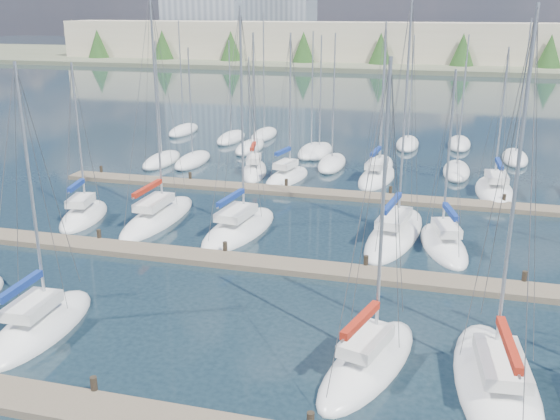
% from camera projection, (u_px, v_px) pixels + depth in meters
% --- Properties ---
extents(ground, '(400.00, 400.00, 0.00)m').
position_uv_depth(ground, '(379.00, 126.00, 74.10)').
color(ground, '#1A2A34').
rests_on(ground, ground).
extents(dock_mid, '(44.00, 1.93, 1.10)m').
position_uv_depth(dock_mid, '(290.00, 266.00, 33.66)').
color(dock_mid, '#6B5E4C').
rests_on(dock_mid, ground).
extents(dock_far, '(44.00, 1.93, 1.10)m').
position_uv_depth(dock_far, '(335.00, 195.00, 46.52)').
color(dock_far, '#6B5E4C').
rests_on(dock_far, ground).
extents(sailboat_l, '(3.93, 7.41, 11.01)m').
position_uv_depth(sailboat_l, '(444.00, 245.00, 36.65)').
color(sailboat_l, white).
rests_on(sailboat_l, ground).
extents(sailboat_q, '(3.12, 7.97, 11.51)m').
position_uv_depth(sailboat_q, '(494.00, 191.00, 47.44)').
color(sailboat_q, white).
rests_on(sailboat_q, ground).
extents(sailboat_h, '(3.61, 6.62, 10.93)m').
position_uv_depth(sailboat_h, '(84.00, 216.00, 41.69)').
color(sailboat_h, white).
rests_on(sailboat_h, ground).
extents(sailboat_e, '(3.83, 9.40, 14.40)m').
position_uv_depth(sailboat_e, '(496.00, 384.00, 23.15)').
color(sailboat_e, white).
rests_on(sailboat_e, ground).
extents(sailboat_n, '(3.36, 6.91, 12.29)m').
position_uv_depth(sailboat_n, '(254.00, 171.00, 53.01)').
color(sailboat_n, white).
rests_on(sailboat_n, ground).
extents(sailboat_d, '(4.43, 8.00, 12.64)m').
position_uv_depth(sailboat_d, '(368.00, 363.00, 24.49)').
color(sailboat_d, white).
rests_on(sailboat_d, ground).
extents(sailboat_i, '(2.77, 9.44, 15.18)m').
position_uv_depth(sailboat_i, '(158.00, 217.00, 41.42)').
color(sailboat_i, white).
rests_on(sailboat_i, ground).
extents(sailboat_j, '(4.02, 8.88, 14.32)m').
position_uv_depth(sailboat_j, '(239.00, 228.00, 39.33)').
color(sailboat_j, white).
rests_on(sailboat_j, ground).
extents(sailboat_p, '(3.34, 7.94, 13.19)m').
position_uv_depth(sailboat_p, '(377.00, 177.00, 51.24)').
color(sailboat_p, white).
rests_on(sailboat_p, ground).
extents(sailboat_c, '(2.94, 7.30, 12.23)m').
position_uv_depth(sailboat_c, '(40.00, 326.00, 27.30)').
color(sailboat_c, white).
rests_on(sailboat_c, ground).
extents(sailboat_o, '(3.52, 6.76, 12.35)m').
position_uv_depth(sailboat_o, '(287.00, 177.00, 51.09)').
color(sailboat_o, white).
rests_on(sailboat_o, ground).
extents(sailboat_k, '(4.15, 10.47, 15.19)m').
position_uv_depth(sailboat_k, '(395.00, 234.00, 38.45)').
color(sailboat_k, white).
rests_on(sailboat_k, ground).
extents(distant_boats, '(36.93, 20.75, 13.30)m').
position_uv_depth(distant_boats, '(316.00, 150.00, 60.16)').
color(distant_boats, '#9EA0A5').
rests_on(distant_boats, ground).
extents(shoreline, '(400.00, 60.00, 38.00)m').
position_uv_depth(shoreline, '(367.00, 32.00, 157.49)').
color(shoreline, '#666B51').
rests_on(shoreline, ground).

